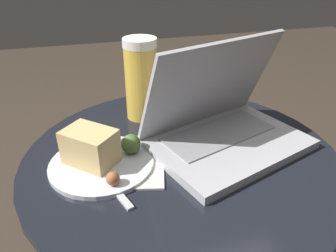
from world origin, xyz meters
name	(u,v)px	position (x,y,z in m)	size (l,w,h in m)	color
table	(180,216)	(0.00, 0.00, 0.36)	(0.64, 0.64, 0.54)	#515156
napkin	(116,168)	(-0.14, -0.02, 0.54)	(0.21, 0.17, 0.00)	silver
laptop	(222,124)	(0.09, 0.02, 0.58)	(0.36, 0.31, 0.22)	#B2B2B7
beer_glass	(141,79)	(-0.04, 0.18, 0.63)	(0.08, 0.08, 0.19)	gold
snack_plate	(99,154)	(-0.16, 0.00, 0.56)	(0.20, 0.20, 0.08)	silver
fork	(105,178)	(-0.16, -0.04, 0.54)	(0.07, 0.16, 0.00)	silver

